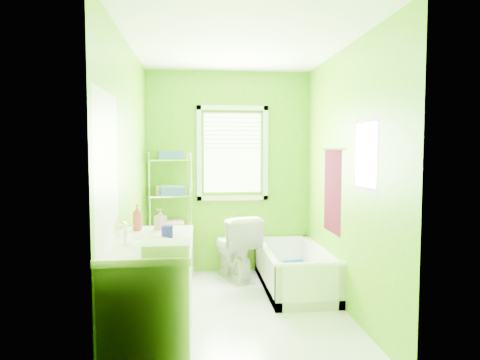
{
  "coord_description": "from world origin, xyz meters",
  "views": [
    {
      "loc": [
        -0.4,
        -4.08,
        1.59
      ],
      "look_at": [
        0.03,
        0.25,
        1.28
      ],
      "focal_mm": 32.0,
      "sensor_mm": 36.0,
      "label": 1
    }
  ],
  "objects": [
    {
      "name": "door",
      "position": [
        -1.04,
        -1.0,
        1.0
      ],
      "size": [
        0.09,
        0.8,
        2.0
      ],
      "color": "white",
      "rests_on": "ground"
    },
    {
      "name": "wire_shelf_unit",
      "position": [
        -0.73,
        1.28,
        0.96
      ],
      "size": [
        0.57,
        0.46,
        1.58
      ],
      "color": "silver",
      "rests_on": "ground"
    },
    {
      "name": "ground",
      "position": [
        0.0,
        0.0,
        0.0
      ],
      "size": [
        2.9,
        2.9,
        0.0
      ],
      "primitive_type": "plane",
      "color": "silver",
      "rests_on": "ground"
    },
    {
      "name": "right_wall_decor",
      "position": [
        1.04,
        -0.02,
        1.32
      ],
      "size": [
        0.04,
        1.48,
        1.17
      ],
      "color": "#400713",
      "rests_on": "ground"
    },
    {
      "name": "room_envelope",
      "position": [
        0.0,
        0.0,
        1.55
      ],
      "size": [
        2.14,
        2.94,
        2.62
      ],
      "color": "#4F9A07",
      "rests_on": "ground"
    },
    {
      "name": "bathtub",
      "position": [
        0.7,
        0.66,
        0.16
      ],
      "size": [
        0.7,
        1.51,
        0.49
      ],
      "color": "white",
      "rests_on": "ground"
    },
    {
      "name": "vanity",
      "position": [
        -0.75,
        -0.82,
        0.48
      ],
      "size": [
        0.62,
        1.21,
        1.13
      ],
      "color": "silver",
      "rests_on": "ground"
    },
    {
      "name": "window",
      "position": [
        0.05,
        1.42,
        1.61
      ],
      "size": [
        0.92,
        0.05,
        1.22
      ],
      "color": "white",
      "rests_on": "ground"
    },
    {
      "name": "toilet",
      "position": [
        0.05,
        1.12,
        0.4
      ],
      "size": [
        0.67,
        0.88,
        0.8
      ],
      "primitive_type": "imported",
      "rotation": [
        0.0,
        0.0,
        3.46
      ],
      "color": "white",
      "rests_on": "ground"
    }
  ]
}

